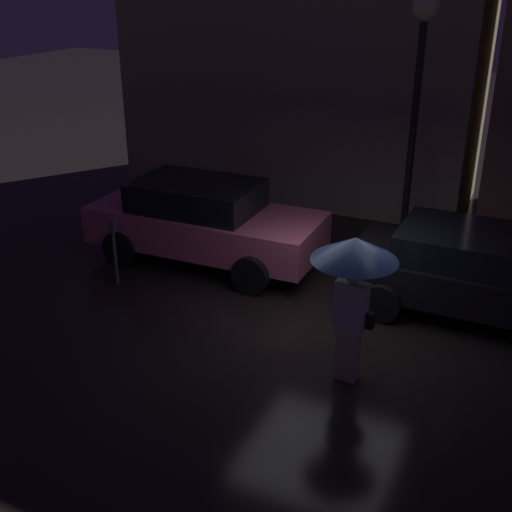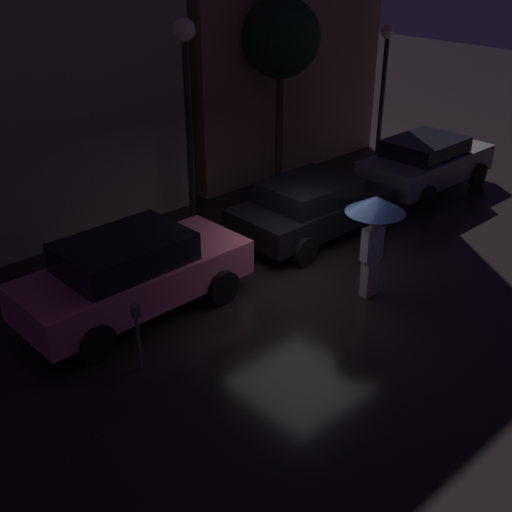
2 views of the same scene
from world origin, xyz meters
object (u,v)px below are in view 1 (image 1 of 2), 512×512
object	(u,v)px
parking_meter	(114,244)
pedestrian_with_umbrella	(354,267)
parked_car_pink	(204,220)
street_lamp_near	(420,62)
parked_car_black	(469,270)

from	to	relation	value
parking_meter	pedestrian_with_umbrella	bearing A→B (deg)	-12.78
parked_car_pink	pedestrian_with_umbrella	size ratio (longest dim) A/B	2.12
street_lamp_near	pedestrian_with_umbrella	bearing A→B (deg)	-84.94
pedestrian_with_umbrella	street_lamp_near	world-z (taller)	street_lamp_near
parked_car_pink	parking_meter	distance (m)	1.82
parked_car_black	pedestrian_with_umbrella	xyz separation A→B (m)	(-1.16, -2.67, 0.95)
parked_car_black	street_lamp_near	distance (m)	4.10
parked_car_pink	pedestrian_with_umbrella	distance (m)	4.64
parked_car_pink	pedestrian_with_umbrella	xyz separation A→B (m)	(3.73, -2.62, 0.88)
parked_car_pink	street_lamp_near	world-z (taller)	street_lamp_near
pedestrian_with_umbrella	street_lamp_near	size ratio (longest dim) A/B	0.44
parked_car_pink	street_lamp_near	xyz separation A→B (m)	(3.28, 2.47, 2.80)
parking_meter	parked_car_black	bearing A→B (deg)	15.44
street_lamp_near	parked_car_black	bearing A→B (deg)	-56.36
pedestrian_with_umbrella	parked_car_black	bearing A→B (deg)	72.27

